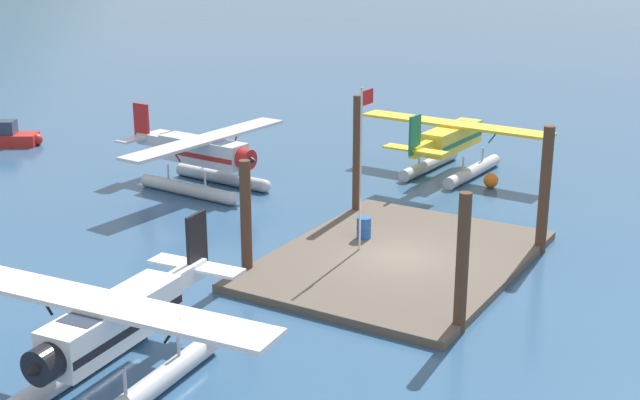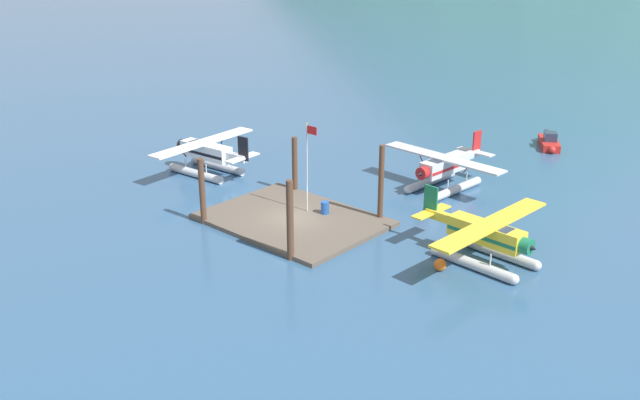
{
  "view_description": "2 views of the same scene",
  "coord_description": "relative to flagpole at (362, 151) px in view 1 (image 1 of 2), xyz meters",
  "views": [
    {
      "loc": [
        -27.97,
        -13.26,
        12.18
      ],
      "look_at": [
        0.02,
        3.48,
        1.98
      ],
      "focal_mm": 48.29,
      "sensor_mm": 36.0,
      "label": 1
    },
    {
      "loc": [
        31.52,
        -32.05,
        18.92
      ],
      "look_at": [
        1.61,
        1.0,
        1.74
      ],
      "focal_mm": 39.72,
      "sensor_mm": 36.0,
      "label": 2
    }
  ],
  "objects": [
    {
      "name": "flagpole",
      "position": [
        0.0,
        0.0,
        0.0
      ],
      "size": [
        0.95,
        0.1,
        6.4
      ],
      "color": "silver",
      "rests_on": "dock_platform"
    },
    {
      "name": "piling_near_left",
      "position": [
        -4.33,
        -5.87,
        -1.94
      ],
      "size": [
        0.4,
        0.4,
        4.63
      ],
      "primitive_type": "cylinder",
      "color": "#4C3323",
      "rests_on": "ground"
    },
    {
      "name": "piling_far_right",
      "position": [
        4.33,
        2.57,
        -1.54
      ],
      "size": [
        0.38,
        0.38,
        5.44
      ],
      "primitive_type": "cylinder",
      "color": "#4C3323",
      "rests_on": "ground"
    },
    {
      "name": "seaplane_yellow_stbd_fwd",
      "position": [
        13.0,
        1.63,
        -2.68
      ],
      "size": [
        7.98,
        10.46,
        3.84
      ],
      "color": "#B7BABF",
      "rests_on": "ground"
    },
    {
      "name": "ground_plane",
      "position": [
        0.01,
        -1.59,
        -4.26
      ],
      "size": [
        1200.0,
        1200.0,
        0.0
      ],
      "primitive_type": "plane",
      "color": "#2D5175"
    },
    {
      "name": "mooring_buoy",
      "position": [
        11.61,
        -1.08,
        -3.89
      ],
      "size": [
        0.74,
        0.74,
        0.74
      ],
      "primitive_type": "sphere",
      "color": "orange",
      "rests_on": "ground"
    },
    {
      "name": "boat_red_open_north",
      "position": [
        5.18,
        26.94,
        -3.77
      ],
      "size": [
        3.53,
        4.35,
        1.5
      ],
      "color": "#B2231E",
      "rests_on": "ground"
    },
    {
      "name": "seaplane_white_port_fwd",
      "position": [
        -12.44,
        1.06,
        -2.68
      ],
      "size": [
        7.97,
        10.48,
        3.84
      ],
      "color": "#B7BABF",
      "rests_on": "ground"
    },
    {
      "name": "seaplane_silver_bow_right",
      "position": [
        4.07,
        10.93,
        -2.68
      ],
      "size": [
        10.47,
        7.97,
        3.84
      ],
      "color": "#B7BABF",
      "rests_on": "ground"
    },
    {
      "name": "dock_platform",
      "position": [
        0.01,
        -1.59,
        -4.11
      ],
      "size": [
        11.72,
        8.81,
        0.3
      ],
      "primitive_type": "cube",
      "color": "brown",
      "rests_on": "ground"
    },
    {
      "name": "fuel_drum",
      "position": [
        1.12,
        0.47,
        -3.52
      ],
      "size": [
        0.62,
        0.62,
        0.88
      ],
      "color": "#1E4C99",
      "rests_on": "dock_platform"
    },
    {
      "name": "piling_near_right",
      "position": [
        4.02,
        -5.92,
        -1.7
      ],
      "size": [
        0.43,
        0.43,
        5.11
      ],
      "primitive_type": "cylinder",
      "color": "#4C3323",
      "rests_on": "ground"
    },
    {
      "name": "piling_far_left",
      "position": [
        -3.91,
        2.68,
        -2.06
      ],
      "size": [
        0.41,
        0.41,
        4.39
      ],
      "primitive_type": "cylinder",
      "color": "#4C3323",
      "rests_on": "ground"
    }
  ]
}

